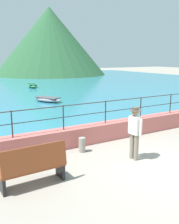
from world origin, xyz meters
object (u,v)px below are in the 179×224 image
object	(u,v)px
bench_main	(34,166)
bollard	(82,145)
boat_0	(48,99)
boat_2	(32,86)
person_walking	(135,131)

from	to	relation	value
bench_main	bollard	size ratio (longest dim) A/B	3.29
boat_0	bollard	bearing A→B (deg)	-104.38
bench_main	boat_0	xyz separation A→B (m)	(4.77, 11.39, -0.30)
boat_0	boat_2	xyz separation A→B (m)	(1.87, 9.39, 0.00)
bench_main	boat_2	bearing A→B (deg)	72.29
bench_main	person_walking	distance (m)	3.42
bench_main	boat_0	world-z (taller)	bench_main
person_walking	boat_2	world-z (taller)	person_walking
person_walking	boat_2	bearing A→B (deg)	81.10
boat_0	boat_2	bearing A→B (deg)	78.76
bench_main	boat_2	distance (m)	21.81
person_walking	bollard	xyz separation A→B (m)	(-1.16, 1.43, -0.72)
bollard	boat_2	bearing A→B (deg)	77.14
boat_0	person_walking	bearing A→B (deg)	-96.95
bench_main	bollard	world-z (taller)	bench_main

